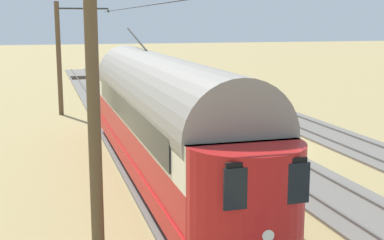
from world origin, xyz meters
TOP-DOWN VIEW (x-y plane):
  - ground_plane at (0.00, 0.00)m, footprint 220.00×220.00m
  - track_streetcar_siding at (-4.61, -0.31)m, footprint 2.80×80.00m
  - track_adjacent_siding at (0.00, -0.31)m, footprint 2.80×80.00m
  - track_third_siding at (4.61, -0.31)m, footprint 2.80×80.00m
  - vintage_streetcar at (4.61, 2.99)m, footprint 2.65×18.32m
  - catenary_pole_foreground at (7.46, -10.92)m, footprint 3.16×0.28m
  - catenary_pole_mid_near at (7.46, 9.70)m, footprint 3.16×0.28m

SIDE VIEW (x-z plane):
  - ground_plane at x=0.00m, z-range 0.00..0.00m
  - track_streetcar_siding at x=-4.61m, z-range -0.04..0.14m
  - track_adjacent_siding at x=0.00m, z-range -0.04..0.14m
  - track_third_siding at x=4.61m, z-range -0.04..0.14m
  - vintage_streetcar at x=4.61m, z-range -0.22..4.75m
  - catenary_pole_foreground at x=7.46m, z-range 0.18..6.74m
  - catenary_pole_mid_near at x=7.46m, z-range 0.18..6.74m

